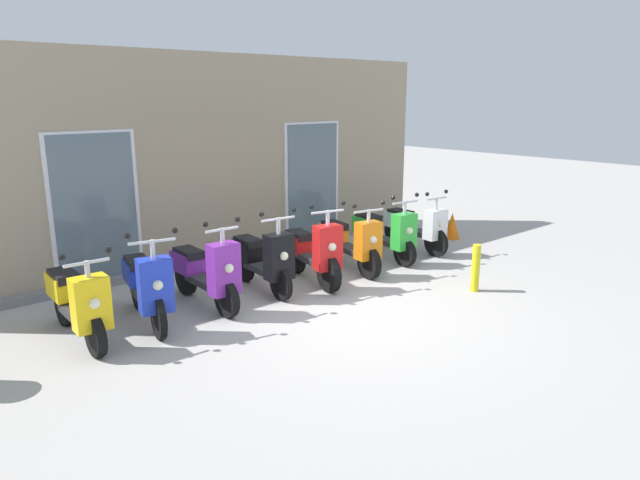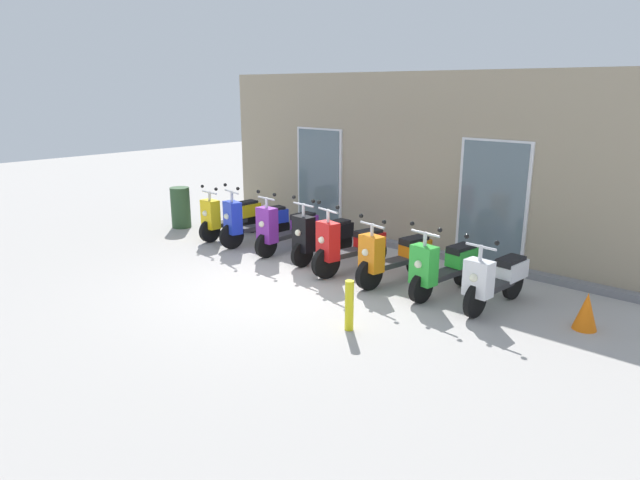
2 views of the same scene
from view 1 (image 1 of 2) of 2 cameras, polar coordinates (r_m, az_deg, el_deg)
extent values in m
plane|color=#A8A39E|center=(7.74, 2.76, -6.96)|extent=(40.00, 40.00, 0.00)
cube|color=gray|center=(9.97, -10.67, 7.85)|extent=(9.50, 0.30, 3.46)
cube|color=slate|center=(10.08, -9.51, -1.73)|extent=(9.50, 0.20, 0.12)
cube|color=silver|center=(9.04, -21.33, 2.75)|extent=(1.32, 0.04, 2.30)
cube|color=slate|center=(9.02, -21.28, 2.73)|extent=(1.20, 0.02, 2.22)
cube|color=silver|center=(11.10, -0.79, 5.69)|extent=(1.32, 0.04, 2.30)
cube|color=slate|center=(11.08, -0.71, 5.68)|extent=(1.20, 0.02, 2.22)
cylinder|color=black|center=(6.82, -21.37, -8.81)|extent=(0.12, 0.48, 0.48)
cylinder|color=black|center=(7.86, -24.02, -6.06)|extent=(0.12, 0.48, 0.48)
cube|color=#2D2D30|center=(7.30, -22.86, -6.61)|extent=(0.28, 0.71, 0.09)
cube|color=yellow|center=(6.73, -21.75, -5.87)|extent=(0.39, 0.25, 0.60)
sphere|color=#F2EFCC|center=(6.60, -21.43, -5.86)|extent=(0.12, 0.12, 0.12)
cube|color=yellow|center=(7.67, -24.04, -4.16)|extent=(0.31, 0.53, 0.28)
cube|color=black|center=(7.59, -24.06, -3.24)|extent=(0.27, 0.49, 0.11)
cylinder|color=silver|center=(6.62, -22.05, -2.77)|extent=(0.06, 0.06, 0.20)
cylinder|color=silver|center=(6.60, -22.12, -2.10)|extent=(0.48, 0.05, 0.04)
sphere|color=black|center=(6.64, -20.24, -0.92)|extent=(0.07, 0.07, 0.07)
sphere|color=black|center=(6.51, -24.19, -1.60)|extent=(0.07, 0.07, 0.07)
cylinder|color=black|center=(7.06, -15.71, -7.39)|extent=(0.18, 0.53, 0.52)
cylinder|color=black|center=(8.09, -17.64, -4.73)|extent=(0.18, 0.53, 0.52)
cube|color=#2D2D30|center=(7.54, -16.80, -5.25)|extent=(0.40, 0.73, 0.09)
cube|color=#1E38C6|center=(6.96, -16.00, -4.34)|extent=(0.42, 0.31, 0.65)
sphere|color=#F2EFCC|center=(6.83, -15.76, -4.33)|extent=(0.12, 0.12, 0.12)
cube|color=#1E38C6|center=(7.91, -17.64, -2.99)|extent=(0.40, 0.57, 0.28)
cube|color=black|center=(7.84, -17.66, -2.09)|extent=(0.35, 0.52, 0.11)
cylinder|color=silver|center=(6.85, -16.24, -0.97)|extent=(0.06, 0.06, 0.24)
cylinder|color=silver|center=(6.82, -16.30, -0.15)|extent=(0.53, 0.14, 0.04)
sphere|color=black|center=(6.86, -14.19, 0.93)|extent=(0.07, 0.07, 0.07)
sphere|color=black|center=(6.75, -18.56, 0.40)|extent=(0.07, 0.07, 0.07)
cylinder|color=black|center=(7.53, -9.22, -5.79)|extent=(0.12, 0.49, 0.48)
cylinder|color=black|center=(8.49, -13.16, -3.67)|extent=(0.12, 0.49, 0.48)
cube|color=#2D2D30|center=(7.97, -11.35, -3.99)|extent=(0.28, 0.72, 0.09)
cube|color=purple|center=(7.43, -9.50, -2.85)|extent=(0.39, 0.25, 0.67)
sphere|color=#F2EFCC|center=(7.32, -9.00, -2.78)|extent=(0.12, 0.12, 0.12)
cube|color=purple|center=(8.32, -12.95, -2.12)|extent=(0.31, 0.53, 0.28)
cube|color=black|center=(8.25, -12.88, -1.25)|extent=(0.27, 0.49, 0.11)
cylinder|color=silver|center=(7.32, -9.64, 0.34)|extent=(0.06, 0.06, 0.22)
cylinder|color=silver|center=(7.30, -9.66, 1.03)|extent=(0.46, 0.05, 0.04)
sphere|color=black|center=(7.39, -8.16, 2.04)|extent=(0.07, 0.07, 0.07)
sphere|color=black|center=(7.17, -11.28, 1.53)|extent=(0.07, 0.07, 0.07)
cylinder|color=black|center=(8.05, -3.89, -4.34)|extent=(0.13, 0.48, 0.47)
cylinder|color=black|center=(8.91, -7.49, -2.59)|extent=(0.13, 0.48, 0.47)
cube|color=#2D2D30|center=(8.44, -5.80, -2.77)|extent=(0.31, 0.66, 0.09)
cube|color=black|center=(7.97, -4.09, -1.66)|extent=(0.40, 0.27, 0.64)
sphere|color=#F2EFCC|center=(7.85, -3.59, -1.59)|extent=(0.12, 0.12, 0.12)
cube|color=black|center=(8.74, -7.23, -0.97)|extent=(0.34, 0.54, 0.28)
cube|color=black|center=(8.67, -7.13, -0.14)|extent=(0.30, 0.50, 0.11)
cylinder|color=silver|center=(7.86, -4.14, 1.33)|extent=(0.06, 0.06, 0.25)
cylinder|color=silver|center=(7.84, -4.16, 2.08)|extent=(0.52, 0.08, 0.04)
sphere|color=black|center=(7.96, -2.59, 3.02)|extent=(0.07, 0.07, 0.07)
sphere|color=black|center=(7.69, -5.80, 2.57)|extent=(0.07, 0.07, 0.07)
cylinder|color=black|center=(8.35, 0.89, -3.38)|extent=(0.23, 0.55, 0.54)
cylinder|color=black|center=(9.26, -2.45, -1.61)|extent=(0.23, 0.55, 0.54)
cube|color=#2D2D30|center=(8.78, -0.87, -1.82)|extent=(0.39, 0.71, 0.09)
cube|color=red|center=(8.28, 0.76, -0.76)|extent=(0.42, 0.31, 0.65)
sphere|color=#F2EFCC|center=(8.16, 1.21, -0.69)|extent=(0.12, 0.12, 0.12)
cube|color=red|center=(9.12, -2.18, -0.30)|extent=(0.40, 0.57, 0.28)
cube|color=black|center=(9.05, -2.08, 0.51)|extent=(0.35, 0.52, 0.11)
cylinder|color=silver|center=(8.18, 0.77, 2.13)|extent=(0.06, 0.06, 0.24)
cylinder|color=silver|center=(8.16, 0.77, 2.82)|extent=(0.51, 0.14, 0.04)
sphere|color=black|center=(8.27, 2.33, 3.67)|extent=(0.07, 0.07, 0.07)
sphere|color=black|center=(8.01, -0.83, 3.34)|extent=(0.07, 0.07, 0.07)
cylinder|color=black|center=(8.98, 4.89, -2.29)|extent=(0.21, 0.51, 0.50)
cylinder|color=black|center=(9.91, 1.02, -0.66)|extent=(0.21, 0.51, 0.50)
cube|color=#2D2D30|center=(9.41, 2.87, -0.85)|extent=(0.39, 0.75, 0.09)
cube|color=orange|center=(8.92, 4.79, -0.05)|extent=(0.42, 0.30, 0.59)
sphere|color=#F2EFCC|center=(8.81, 5.28, 0.02)|extent=(0.12, 0.12, 0.12)
cube|color=orange|center=(9.76, 1.34, 0.69)|extent=(0.39, 0.57, 0.28)
cube|color=black|center=(9.70, 1.47, 1.45)|extent=(0.34, 0.52, 0.11)
cylinder|color=silver|center=(8.83, 4.84, 2.34)|extent=(0.06, 0.06, 0.21)
cylinder|color=silver|center=(8.82, 4.85, 2.89)|extent=(0.53, 0.13, 0.04)
sphere|color=black|center=(8.95, 6.25, 3.68)|extent=(0.07, 0.07, 0.07)
sphere|color=black|center=(8.65, 3.43, 3.37)|extent=(0.07, 0.07, 0.07)
cylinder|color=black|center=(9.70, 8.40, -1.28)|extent=(0.17, 0.47, 0.46)
cylinder|color=black|center=(10.52, 4.30, 0.06)|extent=(0.17, 0.47, 0.46)
cube|color=#2D2D30|center=(10.08, 6.28, -0.03)|extent=(0.34, 0.72, 0.09)
cube|color=green|center=(9.63, 8.32, 0.84)|extent=(0.41, 0.28, 0.60)
sphere|color=#F2EFCC|center=(9.53, 8.85, 0.92)|extent=(0.12, 0.12, 0.12)
cube|color=green|center=(10.38, 4.67, 1.54)|extent=(0.36, 0.55, 0.28)
cube|color=black|center=(10.32, 4.83, 2.26)|extent=(0.32, 0.51, 0.11)
cylinder|color=silver|center=(9.55, 8.40, 3.15)|extent=(0.06, 0.06, 0.23)
cylinder|color=silver|center=(9.53, 8.42, 3.72)|extent=(0.52, 0.10, 0.04)
sphere|color=black|center=(9.69, 9.58, 4.44)|extent=(0.07, 0.07, 0.07)
sphere|color=black|center=(9.35, 7.27, 4.17)|extent=(0.07, 0.07, 0.07)
cylinder|color=black|center=(10.37, 11.41, -0.26)|extent=(0.13, 0.51, 0.50)
cylinder|color=black|center=(11.09, 7.42, 0.84)|extent=(0.13, 0.51, 0.50)
cube|color=#2D2D30|center=(10.70, 9.37, 0.83)|extent=(0.32, 0.68, 0.09)
cube|color=white|center=(10.32, 11.34, 1.51)|extent=(0.40, 0.27, 0.52)
sphere|color=#F2EFCC|center=(10.23, 11.88, 1.60)|extent=(0.12, 0.12, 0.12)
cube|color=white|center=(10.97, 7.82, 2.00)|extent=(0.35, 0.54, 0.28)
cube|color=black|center=(10.91, 7.99, 2.68)|extent=(0.30, 0.50, 0.11)
cylinder|color=silver|center=(10.25, 11.44, 3.49)|extent=(0.06, 0.06, 0.24)
cylinder|color=silver|center=(10.23, 11.46, 4.05)|extent=(0.47, 0.08, 0.04)
sphere|color=black|center=(10.39, 12.38, 4.71)|extent=(0.07, 0.07, 0.07)
sphere|color=black|center=(10.04, 10.57, 4.49)|extent=(0.07, 0.07, 0.07)
cone|color=orange|center=(11.75, 12.93, 1.39)|extent=(0.32, 0.32, 0.52)
cylinder|color=yellow|center=(8.66, 15.16, -2.69)|extent=(0.12, 0.12, 0.70)
camera|label=2|loc=(11.36, 54.67, 10.28)|focal=31.33mm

